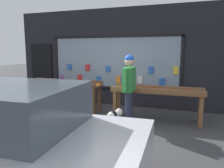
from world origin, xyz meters
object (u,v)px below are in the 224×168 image
Objects in this scene: sandwich_board_sign at (10,92)px; person_browsing at (129,84)px; small_dog at (114,115)px; display_table_left at (63,87)px; display_table_right at (157,94)px.

person_browsing is at bearing 18.18° from sandwich_board_sign.
small_dog is at bearing 14.09° from sandwich_board_sign.
sandwich_board_sign is (-3.87, 0.59, 0.22)m from small_dog.
display_table_left reaches higher than small_dog.
display_table_right is at bearing 0.04° from display_table_left.
small_dog is 0.53× the size of sandwich_board_sign.
person_browsing is (2.22, -0.49, 0.29)m from display_table_left.
display_table_left is at bearing 79.05° from person_browsing.
small_dog is 3.93m from sandwich_board_sign.
display_table_left is at bearing -179.96° from display_table_right.
display_table_left is 1.00× the size of display_table_right.
display_table_left reaches higher than display_table_right.
person_browsing reaches higher than sandwich_board_sign.
person_browsing is at bearing -12.47° from display_table_left.
display_table_right is at bearing 24.65° from sandwich_board_sign.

